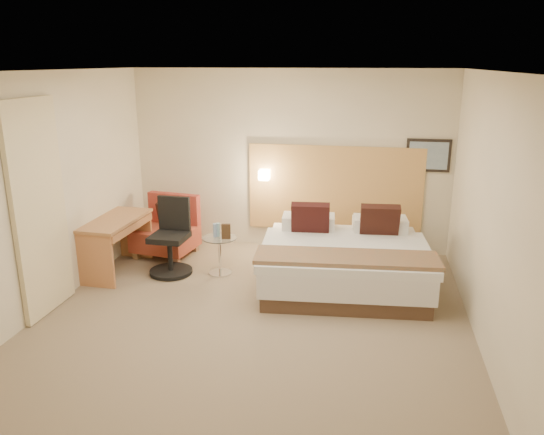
% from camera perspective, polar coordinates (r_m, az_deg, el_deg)
% --- Properties ---
extents(floor, '(4.80, 5.00, 0.02)m').
position_cam_1_polar(floor, '(6.13, -2.02, -10.74)').
color(floor, '#786751').
rests_on(floor, ground).
extents(ceiling, '(4.80, 5.00, 0.02)m').
position_cam_1_polar(ceiling, '(5.46, -2.32, 15.58)').
color(ceiling, white).
rests_on(ceiling, floor).
extents(wall_back, '(4.80, 0.02, 2.70)m').
position_cam_1_polar(wall_back, '(8.05, 1.84, 6.13)').
color(wall_back, beige).
rests_on(wall_back, floor).
extents(wall_front, '(4.80, 0.02, 2.70)m').
position_cam_1_polar(wall_front, '(3.38, -11.78, -9.14)').
color(wall_front, beige).
rests_on(wall_front, floor).
extents(wall_left, '(0.02, 5.00, 2.70)m').
position_cam_1_polar(wall_left, '(6.60, -23.03, 2.51)').
color(wall_left, beige).
rests_on(wall_left, floor).
extents(wall_right, '(0.02, 5.00, 2.70)m').
position_cam_1_polar(wall_right, '(5.63, 22.49, 0.34)').
color(wall_right, beige).
rests_on(wall_right, floor).
extents(headboard_panel, '(2.60, 0.04, 1.30)m').
position_cam_1_polar(headboard_panel, '(8.02, 6.72, 3.06)').
color(headboard_panel, tan).
rests_on(headboard_panel, wall_back).
extents(art_frame, '(0.62, 0.03, 0.47)m').
position_cam_1_polar(art_frame, '(7.94, 16.46, 6.43)').
color(art_frame, black).
rests_on(art_frame, wall_back).
extents(art_canvas, '(0.54, 0.01, 0.39)m').
position_cam_1_polar(art_canvas, '(7.92, 16.47, 6.40)').
color(art_canvas, gray).
rests_on(art_canvas, wall_back).
extents(lamp_arm, '(0.02, 0.12, 0.02)m').
position_cam_1_polar(lamp_arm, '(8.06, -0.74, 4.71)').
color(lamp_arm, silver).
rests_on(lamp_arm, wall_back).
extents(lamp_shade, '(0.15, 0.15, 0.15)m').
position_cam_1_polar(lamp_shade, '(8.01, -0.83, 4.62)').
color(lamp_shade, '#FFEDC6').
rests_on(lamp_shade, wall_back).
extents(curtain, '(0.06, 0.90, 2.42)m').
position_cam_1_polar(curtain, '(6.40, -23.74, 0.83)').
color(curtain, beige).
rests_on(curtain, wall_left).
extents(bottle_a, '(0.07, 0.07, 0.19)m').
position_cam_1_polar(bottle_a, '(7.17, -6.14, -1.36)').
color(bottle_a, '#86A5D0').
rests_on(bottle_a, side_table).
extents(bottle_b, '(0.07, 0.07, 0.19)m').
position_cam_1_polar(bottle_b, '(7.18, -5.83, -1.32)').
color(bottle_b, '#8BC4D7').
rests_on(bottle_b, side_table).
extents(menu_folder, '(0.13, 0.07, 0.20)m').
position_cam_1_polar(menu_folder, '(7.07, -4.97, -1.49)').
color(menu_folder, '#3C2918').
rests_on(menu_folder, side_table).
extents(bed, '(2.23, 2.18, 1.02)m').
position_cam_1_polar(bed, '(6.95, 7.75, -4.45)').
color(bed, '#453022').
rests_on(bed, floor).
extents(lounge_chair, '(0.93, 0.84, 0.88)m').
position_cam_1_polar(lounge_chair, '(8.08, -11.18, -1.45)').
color(lounge_chair, tan).
rests_on(lounge_chair, floor).
extents(side_table, '(0.55, 0.55, 0.52)m').
position_cam_1_polar(side_table, '(7.23, -5.62, -3.87)').
color(side_table, silver).
rests_on(side_table, floor).
extents(desk, '(0.59, 1.22, 0.75)m').
position_cam_1_polar(desk, '(7.48, -16.31, -1.32)').
color(desk, '#A46C40').
rests_on(desk, floor).
extents(desk_chair, '(0.60, 0.60, 1.03)m').
position_cam_1_polar(desk_chair, '(7.32, -10.80, -2.71)').
color(desk_chair, black).
rests_on(desk_chair, floor).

